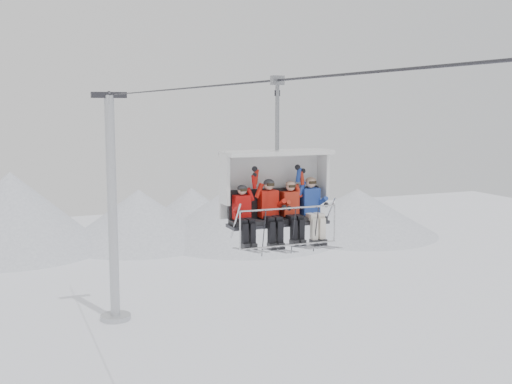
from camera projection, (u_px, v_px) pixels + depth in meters
name	position (u px, v px, depth m)	size (l,w,h in m)	color
ridgeline	(55.00, 220.00, 55.72)	(72.00, 21.00, 7.00)	silver
lift_tower_right	(113.00, 225.00, 37.57)	(2.00, 1.80, 13.48)	#ADAFB4
haul_cable	(256.00, 82.00, 16.41)	(0.06, 0.06, 50.00)	#2D2D32
chairlift_carrier	(275.00, 187.00, 15.66)	(2.68, 1.17, 3.98)	black
skier_far_left	(244.00, 213.00, 15.09)	(0.39, 1.69, 1.57)	red
skier_center_left	(270.00, 209.00, 15.35)	(0.44, 1.69, 1.73)	red
skier_center_right	(292.00, 209.00, 15.56)	(0.41, 1.69, 1.62)	red
skier_far_right	(312.00, 206.00, 15.78)	(0.44, 1.69, 1.73)	#203E98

